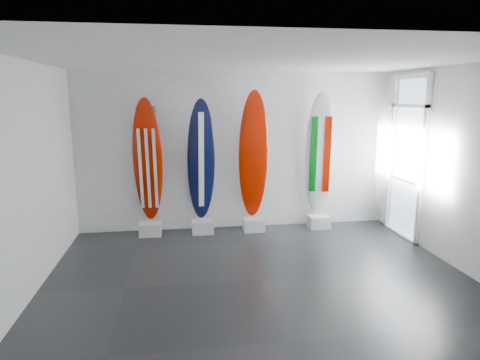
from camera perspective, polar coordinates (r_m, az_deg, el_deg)
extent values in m
plane|color=black|center=(6.08, 2.78, -13.40)|extent=(6.00, 6.00, 0.00)
plane|color=white|center=(5.54, 3.08, 16.06)|extent=(6.00, 6.00, 0.00)
plane|color=silver|center=(8.06, -0.50, 3.90)|extent=(6.00, 0.00, 6.00)
plane|color=silver|center=(3.28, 11.40, -7.43)|extent=(6.00, 0.00, 6.00)
plane|color=silver|center=(5.84, -27.33, -0.21)|extent=(0.00, 5.00, 5.00)
plane|color=silver|center=(6.85, 28.37, 1.22)|extent=(0.00, 5.00, 5.00)
cube|color=silver|center=(7.99, -12.09, -6.56)|extent=(0.40, 0.30, 0.24)
ellipsoid|color=#971100|center=(7.81, -12.43, 2.53)|extent=(0.53, 0.44, 2.30)
cube|color=silver|center=(7.98, -5.10, -6.38)|extent=(0.40, 0.30, 0.24)
ellipsoid|color=black|center=(7.79, -5.31, 2.66)|extent=(0.54, 0.33, 2.27)
cube|color=silver|center=(8.09, 1.89, -6.10)|extent=(0.40, 0.30, 0.24)
ellipsoid|color=#971100|center=(7.89, 1.82, 3.37)|extent=(0.56, 0.32, 2.43)
cube|color=silver|center=(8.40, 10.65, -5.62)|extent=(0.40, 0.30, 0.24)
ellipsoid|color=silver|center=(8.22, 10.76, 3.41)|extent=(0.58, 0.33, 2.40)
cube|color=silver|center=(8.31, -17.50, -4.50)|extent=(0.09, 0.02, 0.13)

